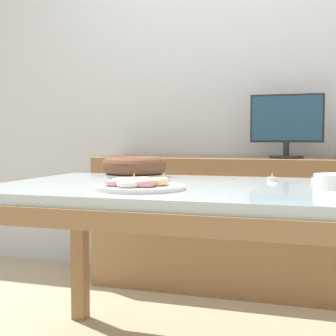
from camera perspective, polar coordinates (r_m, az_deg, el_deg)
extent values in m
cube|color=silver|center=(3.20, 9.01, 10.21)|extent=(8.00, 0.10, 2.60)
cube|color=silver|center=(1.77, 2.06, -2.62)|extent=(1.43, 0.93, 0.04)
cube|color=olive|center=(1.36, -2.89, -6.51)|extent=(1.47, 0.08, 0.06)
cube|color=olive|center=(2.21, 5.09, -2.69)|extent=(1.47, 0.08, 0.06)
cube|color=olive|center=(2.07, -16.82, -3.23)|extent=(0.08, 0.97, 0.06)
cube|color=olive|center=(2.47, -10.68, -10.06)|extent=(0.07, 0.07, 0.69)
cube|color=olive|center=(2.93, 7.99, -6.71)|extent=(1.72, 0.44, 0.81)
cylinder|color=#262628|center=(2.85, 14.20, 1.31)|extent=(0.20, 0.20, 0.02)
cylinder|color=#262628|center=(2.85, 14.22, 2.38)|extent=(0.04, 0.04, 0.09)
cube|color=#262628|center=(2.85, 14.27, 5.89)|extent=(0.42, 0.02, 0.28)
cube|color=navy|center=(2.84, 14.26, 5.90)|extent=(0.40, 0.00, 0.26)
cylinder|color=silver|center=(2.15, -4.12, -0.91)|extent=(0.28, 0.28, 0.01)
torus|color=brown|center=(2.15, -4.13, 0.30)|extent=(0.30, 0.30, 0.08)
cylinder|color=silver|center=(1.60, -3.48, -2.36)|extent=(0.31, 0.31, 0.01)
torus|color=#EAD184|center=(1.59, -1.16, -1.67)|extent=(0.07, 0.07, 0.03)
torus|color=white|center=(1.64, -1.18, -1.63)|extent=(0.07, 0.07, 0.02)
torus|color=#EAD184|center=(1.67, -3.13, -1.50)|extent=(0.07, 0.07, 0.02)
torus|color=white|center=(1.66, -5.61, -1.58)|extent=(0.08, 0.08, 0.02)
torus|color=pink|center=(1.58, -6.50, -1.81)|extent=(0.07, 0.07, 0.02)
torus|color=white|center=(1.54, -4.82, -1.94)|extent=(0.08, 0.08, 0.02)
torus|color=pink|center=(1.54, -2.96, -1.86)|extent=(0.08, 0.08, 0.03)
cylinder|color=silver|center=(1.93, -0.49, -1.34)|extent=(0.04, 0.04, 0.02)
cylinder|color=white|center=(1.93, -0.49, -1.16)|extent=(0.03, 0.03, 0.00)
cone|color=#F9B74C|center=(1.93, -0.49, -0.78)|extent=(0.01, 0.01, 0.02)
cylinder|color=silver|center=(2.01, 17.62, -1.32)|extent=(0.04, 0.04, 0.02)
cylinder|color=white|center=(2.01, 17.62, -1.15)|extent=(0.03, 0.03, 0.00)
cone|color=#F9B74C|center=(2.01, 17.63, -0.78)|extent=(0.01, 0.01, 0.02)
cylinder|color=silver|center=(1.97, 12.57, -1.32)|extent=(0.04, 0.04, 0.02)
cylinder|color=white|center=(1.97, 12.58, -1.15)|extent=(0.03, 0.03, 0.00)
cone|color=#F9B74C|center=(1.97, 12.58, -0.77)|extent=(0.01, 0.01, 0.02)
cylinder|color=silver|center=(1.94, -4.15, -1.34)|extent=(0.04, 0.04, 0.02)
cylinder|color=white|center=(1.94, -4.15, -1.16)|extent=(0.03, 0.03, 0.00)
cone|color=#F9B74C|center=(1.94, -4.15, -0.78)|extent=(0.01, 0.01, 0.02)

